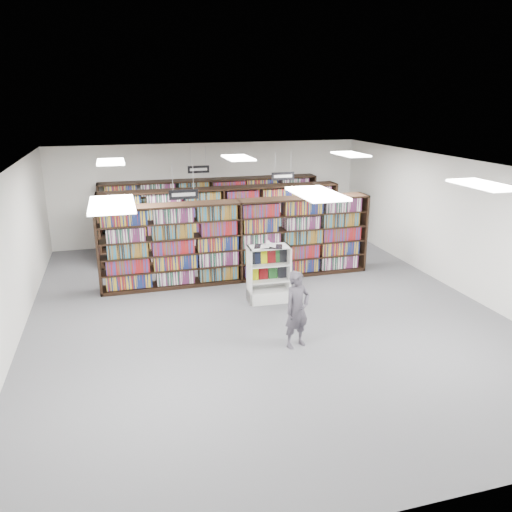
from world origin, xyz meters
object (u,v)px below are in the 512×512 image
object	(u,v)px
open_book	(268,246)
shopper	(297,309)
bookshelf_row_near	(239,241)
endcap_display	(268,282)

from	to	relation	value
open_book	shopper	world-z (taller)	shopper
bookshelf_row_near	endcap_display	bearing A→B (deg)	-79.08
endcap_display	shopper	bearing A→B (deg)	-91.12
bookshelf_row_near	shopper	distance (m)	3.89
bookshelf_row_near	endcap_display	xyz separation A→B (m)	(0.30, -1.57, -0.58)
bookshelf_row_near	endcap_display	size ratio (longest dim) A/B	5.21
bookshelf_row_near	endcap_display	distance (m)	1.71
shopper	endcap_display	bearing A→B (deg)	67.34
endcap_display	shopper	distance (m)	2.32
open_book	shopper	size ratio (longest dim) A/B	0.47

